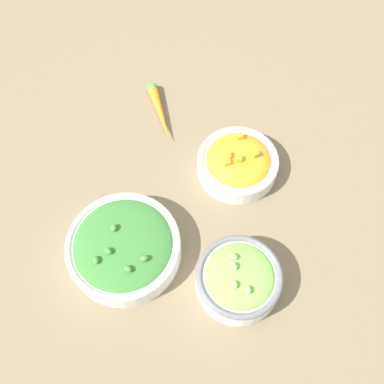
{
  "coord_description": "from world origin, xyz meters",
  "views": [
    {
      "loc": [
        -0.41,
        -0.05,
        0.8
      ],
      "look_at": [
        0.0,
        0.0,
        0.03
      ],
      "focal_mm": 40.0,
      "sensor_mm": 36.0,
      "label": 1
    }
  ],
  "objects_px": {
    "bowl_broccoli": "(124,246)",
    "bowl_squash": "(238,162)",
    "bowl_lettuce": "(239,279)",
    "loose_carrot": "(160,110)"
  },
  "relations": [
    {
      "from": "bowl_squash",
      "to": "bowl_lettuce",
      "type": "distance_m",
      "value": 0.26
    },
    {
      "from": "bowl_broccoli",
      "to": "loose_carrot",
      "type": "relative_size",
      "value": 1.32
    },
    {
      "from": "bowl_broccoli",
      "to": "bowl_squash",
      "type": "xyz_separation_m",
      "value": [
        0.22,
        -0.2,
        -0.0
      ]
    },
    {
      "from": "bowl_squash",
      "to": "loose_carrot",
      "type": "xyz_separation_m",
      "value": [
        0.13,
        0.19,
        -0.02
      ]
    },
    {
      "from": "bowl_broccoli",
      "to": "bowl_lettuce",
      "type": "distance_m",
      "value": 0.22
    },
    {
      "from": "loose_carrot",
      "to": "bowl_broccoli",
      "type": "bearing_deg",
      "value": -25.52
    },
    {
      "from": "bowl_broccoli",
      "to": "bowl_lettuce",
      "type": "relative_size",
      "value": 1.39
    },
    {
      "from": "bowl_broccoli",
      "to": "bowl_squash",
      "type": "relative_size",
      "value": 1.27
    },
    {
      "from": "bowl_broccoli",
      "to": "bowl_lettuce",
      "type": "xyz_separation_m",
      "value": [
        -0.04,
        -0.22,
        0.0
      ]
    },
    {
      "from": "bowl_lettuce",
      "to": "bowl_broccoli",
      "type": "bearing_deg",
      "value": 80.53
    }
  ]
}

